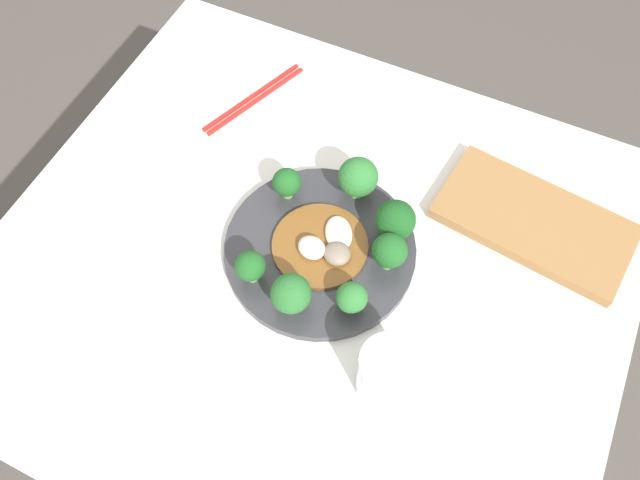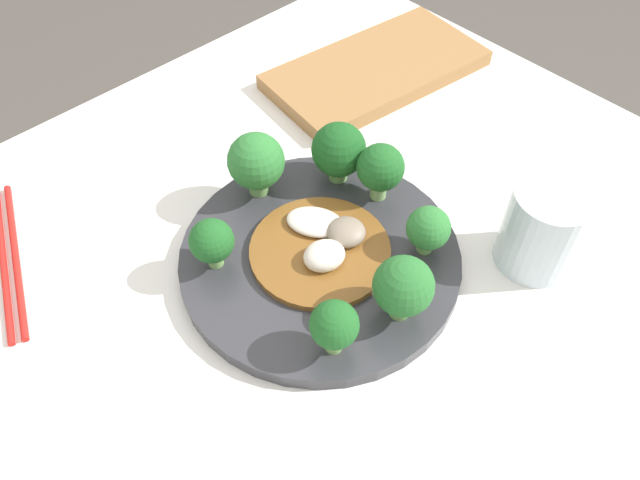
% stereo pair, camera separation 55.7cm
% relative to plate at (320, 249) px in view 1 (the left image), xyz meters
% --- Properties ---
extents(ground_plane, '(8.00, 8.00, 0.00)m').
position_rel_plate_xyz_m(ground_plane, '(0.01, 0.02, -0.78)').
color(ground_plane, '#4C4742').
extents(table, '(0.91, 0.83, 0.77)m').
position_rel_plate_xyz_m(table, '(0.01, 0.02, -0.40)').
color(table, silver).
rests_on(table, ground_plane).
extents(plate, '(0.28, 0.28, 0.02)m').
position_rel_plate_xyz_m(plate, '(0.00, 0.00, 0.00)').
color(plate, '#333338').
rests_on(plate, table).
extents(broccoli_west, '(0.05, 0.05, 0.07)m').
position_rel_plate_xyz_m(broccoli_west, '(-0.10, -0.01, 0.05)').
color(broccoli_west, '#89B76B').
rests_on(broccoli_west, plate).
extents(broccoli_northwest, '(0.04, 0.04, 0.05)m').
position_rel_plate_xyz_m(broccoli_northwest, '(-0.08, 0.07, 0.04)').
color(broccoli_northwest, '#70A356').
rests_on(broccoli_northwest, plate).
extents(broccoli_south, '(0.06, 0.06, 0.07)m').
position_rel_plate_xyz_m(broccoli_south, '(-0.01, -0.11, 0.05)').
color(broccoli_south, '#70A356').
rests_on(broccoli_south, plate).
extents(broccoli_northeast, '(0.04, 0.04, 0.06)m').
position_rel_plate_xyz_m(broccoli_northeast, '(0.06, 0.09, 0.04)').
color(broccoli_northeast, '#7AAD5B').
rests_on(broccoli_northeast, plate).
extents(broccoli_north, '(0.05, 0.05, 0.07)m').
position_rel_plate_xyz_m(broccoli_north, '(-0.00, 0.10, 0.05)').
color(broccoli_north, '#70A356').
rests_on(broccoli_north, plate).
extents(broccoli_southwest, '(0.06, 0.06, 0.07)m').
position_rel_plate_xyz_m(broccoli_southwest, '(-0.09, -0.06, 0.05)').
color(broccoli_southwest, '#70A356').
rests_on(broccoli_southwest, plate).
extents(broccoli_southeast, '(0.04, 0.04, 0.06)m').
position_rel_plate_xyz_m(broccoli_southeast, '(0.08, -0.06, 0.04)').
color(broccoli_southeast, '#7AAD5B').
rests_on(broccoli_southeast, plate).
extents(stirfry_center, '(0.14, 0.14, 0.03)m').
position_rel_plate_xyz_m(stirfry_center, '(-0.00, -0.00, 0.02)').
color(stirfry_center, brown).
rests_on(stirfry_center, plate).
extents(drinking_glass, '(0.08, 0.08, 0.09)m').
position_rel_plate_xyz_m(drinking_glass, '(-0.16, 0.14, 0.04)').
color(drinking_glass, silver).
rests_on(drinking_glass, table).
extents(chopsticks, '(0.09, 0.20, 0.01)m').
position_rel_plate_xyz_m(chopsticks, '(0.23, -0.22, -0.00)').
color(chopsticks, red).
rests_on(chopsticks, table).
extents(cutting_board, '(0.30, 0.18, 0.02)m').
position_rel_plate_xyz_m(cutting_board, '(-0.27, -0.18, 0.00)').
color(cutting_board, olive).
rests_on(cutting_board, table).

